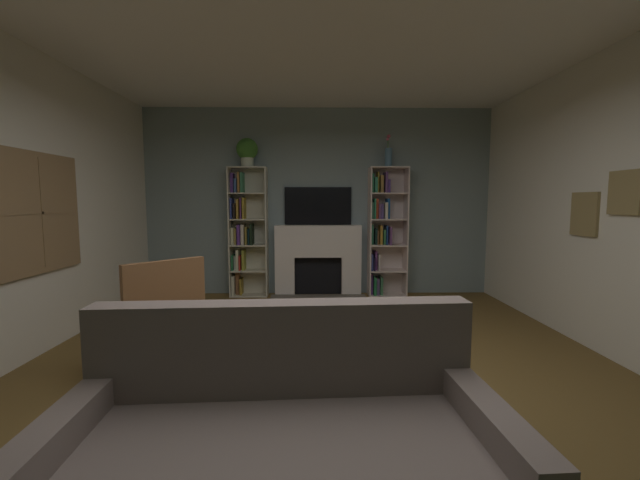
# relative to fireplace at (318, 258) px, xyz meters

# --- Properties ---
(ground_plane) EXTENTS (7.77, 7.77, 0.00)m
(ground_plane) POSITION_rel_fireplace_xyz_m (0.00, -3.12, -0.56)
(ground_plane) COLOR brown
(wall_back_accent) EXTENTS (5.37, 0.06, 2.83)m
(wall_back_accent) POSITION_rel_fireplace_xyz_m (0.00, 0.14, 0.85)
(wall_back_accent) COLOR gray
(wall_back_accent) RESTS_ON ground_plane
(fireplace) EXTENTS (1.41, 0.52, 1.07)m
(fireplace) POSITION_rel_fireplace_xyz_m (0.00, 0.00, 0.00)
(fireplace) COLOR white
(fireplace) RESTS_ON ground_plane
(tv) EXTENTS (1.01, 0.06, 0.57)m
(tv) POSITION_rel_fireplace_xyz_m (0.00, 0.08, 0.80)
(tv) COLOR black
(tv) RESTS_ON fireplace
(bookshelf_left) EXTENTS (0.57, 0.29, 1.94)m
(bookshelf_left) POSITION_rel_fireplace_xyz_m (-1.11, 0.00, 0.40)
(bookshelf_left) COLOR beige
(bookshelf_left) RESTS_ON ground_plane
(bookshelf_right) EXTENTS (0.57, 0.34, 1.94)m
(bookshelf_right) POSITION_rel_fireplace_xyz_m (0.98, -0.01, 0.43)
(bookshelf_right) COLOR silver
(bookshelf_right) RESTS_ON ground_plane
(potted_plant) EXTENTS (0.32, 0.32, 0.42)m
(potted_plant) POSITION_rel_fireplace_xyz_m (-1.05, -0.04, 1.61)
(potted_plant) COLOR beige
(potted_plant) RESTS_ON bookshelf_left
(vase_with_flowers) EXTENTS (0.11, 0.11, 0.48)m
(vase_with_flowers) POSITION_rel_fireplace_xyz_m (1.05, -0.04, 1.53)
(vase_with_flowers) COLOR slate
(vase_with_flowers) RESTS_ON bookshelf_right
(couch) EXTENTS (1.97, 1.04, 0.91)m
(couch) POSITION_rel_fireplace_xyz_m (-0.21, -4.31, -0.28)
(couch) COLOR slate
(couch) RESTS_ON ground_plane
(armchair) EXTENTS (0.91, 0.91, 0.96)m
(armchair) POSITION_rel_fireplace_xyz_m (-1.39, -2.72, -0.07)
(armchair) COLOR brown
(armchair) RESTS_ON ground_plane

